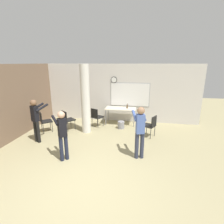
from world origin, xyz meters
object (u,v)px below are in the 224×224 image
(folding_table, at_px, (121,109))
(chair_by_left_wall, at_px, (44,120))
(chair_table_left, at_px, (96,116))
(person_playing_front, at_px, (62,132))
(bottle_on_table, at_px, (127,106))
(person_watching_back, at_px, (36,118))
(chair_mid_room, at_px, (151,125))
(person_playing_side, at_px, (140,129))
(chair_near_pillar, at_px, (67,119))

(folding_table, distance_m, chair_by_left_wall, 3.40)
(chair_by_left_wall, height_order, chair_table_left, same)
(chair_by_left_wall, xyz_separation_m, person_playing_front, (1.76, -1.96, 0.39))
(bottle_on_table, height_order, chair_by_left_wall, bottle_on_table)
(folding_table, relative_size, person_playing_front, 0.93)
(bottle_on_table, bearing_deg, person_watching_back, -140.76)
(chair_mid_room, relative_size, person_playing_side, 0.53)
(chair_near_pillar, xyz_separation_m, chair_table_left, (1.13, 0.61, 0.00))
(person_playing_front, relative_size, person_playing_side, 0.94)
(chair_table_left, bearing_deg, person_playing_side, -50.62)
(chair_near_pillar, height_order, person_playing_side, person_playing_side)
(chair_near_pillar, bearing_deg, chair_by_left_wall, -158.07)
(person_playing_side, bearing_deg, chair_table_left, 129.38)
(bottle_on_table, distance_m, chair_near_pillar, 2.77)
(folding_table, distance_m, chair_near_pillar, 2.47)
(person_playing_front, bearing_deg, bottle_on_table, 65.79)
(bottle_on_table, relative_size, chair_by_left_wall, 0.27)
(chair_mid_room, bearing_deg, chair_by_left_wall, -177.15)
(chair_table_left, xyz_separation_m, person_playing_side, (1.98, -2.42, 0.45))
(person_playing_side, bearing_deg, folding_table, 107.72)
(bottle_on_table, xyz_separation_m, person_watching_back, (-3.07, -2.51, 0.08))
(chair_mid_room, bearing_deg, chair_near_pillar, 177.86)
(chair_near_pillar, bearing_deg, person_watching_back, -114.75)
(person_watching_back, xyz_separation_m, person_playing_side, (3.72, -0.50, 0.02))
(folding_table, height_order, person_playing_side, person_playing_side)
(chair_near_pillar, distance_m, person_watching_back, 1.50)
(bottle_on_table, relative_size, chair_near_pillar, 0.27)
(chair_by_left_wall, bearing_deg, bottle_on_table, 24.98)
(bottle_on_table, height_order, chair_table_left, bottle_on_table)
(chair_near_pillar, relative_size, person_playing_side, 0.53)
(chair_mid_room, distance_m, person_playing_side, 1.78)
(chair_near_pillar, height_order, chair_table_left, same)
(chair_near_pillar, relative_size, person_playing_front, 0.57)
(chair_table_left, height_order, person_watching_back, person_watching_back)
(folding_table, relative_size, chair_by_left_wall, 1.64)
(chair_near_pillar, height_order, chair_mid_room, same)
(folding_table, bearing_deg, person_watching_back, -138.08)
(chair_near_pillar, distance_m, chair_table_left, 1.29)
(chair_mid_room, relative_size, person_playing_front, 0.57)
(chair_mid_room, distance_m, person_watching_back, 4.30)
(bottle_on_table, bearing_deg, person_playing_front, -114.21)
(person_watching_back, bearing_deg, folding_table, 41.92)
(person_playing_side, bearing_deg, person_playing_front, -167.11)
(folding_table, height_order, chair_mid_room, chair_mid_room)
(bottle_on_table, height_order, person_watching_back, person_watching_back)
(folding_table, relative_size, chair_table_left, 1.64)
(bottle_on_table, relative_size, person_watching_back, 0.14)
(bottle_on_table, xyz_separation_m, chair_table_left, (-1.34, -0.59, -0.36))
(chair_near_pillar, height_order, chair_by_left_wall, same)
(chair_by_left_wall, bearing_deg, chair_table_left, 25.71)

